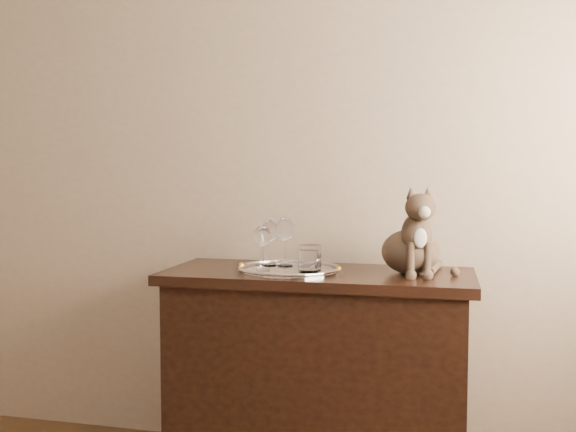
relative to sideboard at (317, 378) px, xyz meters
name	(u,v)px	position (x,y,z in m)	size (l,w,h in m)	color
wall_back	(201,147)	(-0.60, 0.31, 0.93)	(4.00, 0.10, 2.70)	tan
sideboard	(317,378)	(0.00, 0.00, 0.00)	(1.20, 0.50, 0.85)	black
tray	(289,270)	(-0.11, -0.03, 0.43)	(0.40, 0.40, 0.01)	silver
wine_glass_a	(269,243)	(-0.21, 0.06, 0.53)	(0.07, 0.07, 0.19)	white
wine_glass_b	(285,242)	(-0.14, 0.05, 0.53)	(0.07, 0.07, 0.20)	white
wine_glass_c	(263,248)	(-0.20, -0.07, 0.52)	(0.07, 0.07, 0.17)	white
tumbler_a	(309,261)	(-0.02, -0.08, 0.48)	(0.08, 0.08, 0.09)	silver
tumbler_c	(310,258)	(-0.02, -0.04, 0.48)	(0.09, 0.09, 0.10)	white
cat	(410,230)	(0.35, 0.03, 0.59)	(0.33, 0.31, 0.34)	brown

